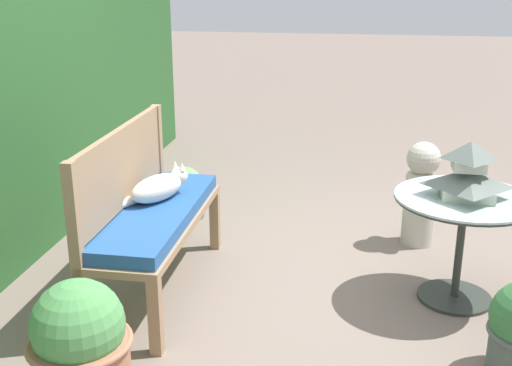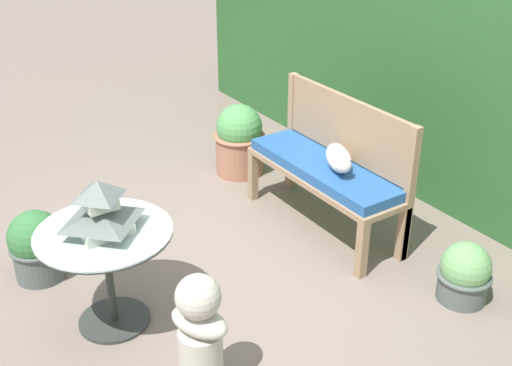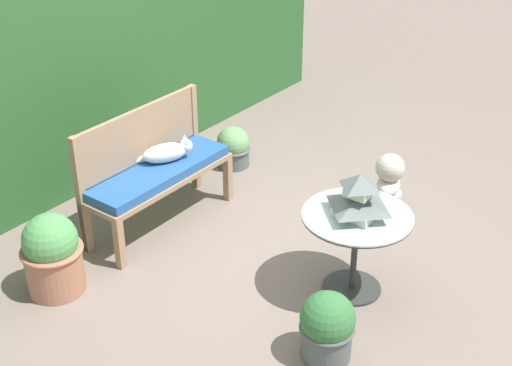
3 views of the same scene
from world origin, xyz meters
TOP-DOWN VIEW (x-y plane):
  - ground at (0.00, 0.00)m, footprint 30.00×30.00m
  - garden_bench at (-0.19, 0.99)m, footprint 1.32×0.42m
  - bench_backrest at (-0.19, 1.18)m, footprint 1.32×0.06m
  - cat at (-0.07, 1.02)m, footprint 0.41×0.36m
  - patio_table at (-0.02, -0.69)m, footprint 0.76×0.76m
  - pagoda_birdhouse at (-0.02, -0.69)m, footprint 0.36×0.36m
  - garden_bust at (0.75, -0.53)m, footprint 0.36×0.29m
  - potted_plant_path_edge at (0.96, 1.17)m, footprint 0.33×0.33m
  - potted_plant_bench_left at (-1.28, 0.98)m, footprint 0.44×0.44m

SIDE VIEW (x-z plane):
  - ground at x=0.00m, z-range 0.00..0.00m
  - potted_plant_path_edge at x=0.96m, z-range -0.01..0.38m
  - potted_plant_bench_left at x=-1.28m, z-range -0.01..0.60m
  - garden_bust at x=0.75m, z-range 0.01..0.72m
  - garden_bench at x=-0.19m, z-range 0.18..0.69m
  - patio_table at x=-0.02m, z-range 0.18..0.80m
  - cat at x=-0.07m, z-range 0.50..0.69m
  - bench_backrest at x=-0.19m, z-range 0.20..1.16m
  - pagoda_birdhouse at x=-0.02m, z-range 0.60..0.90m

